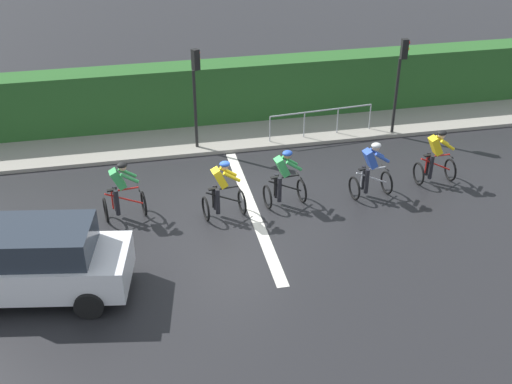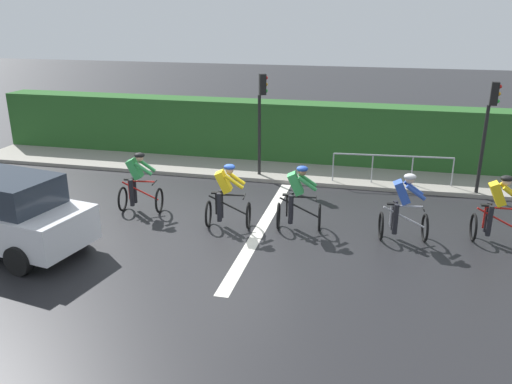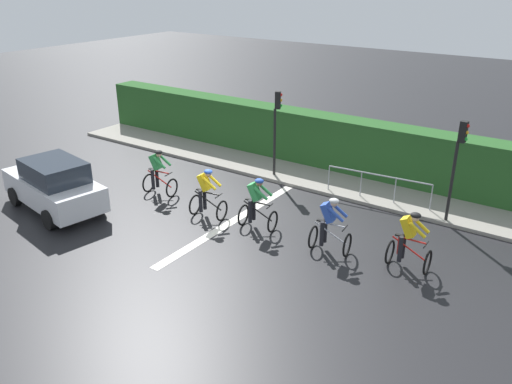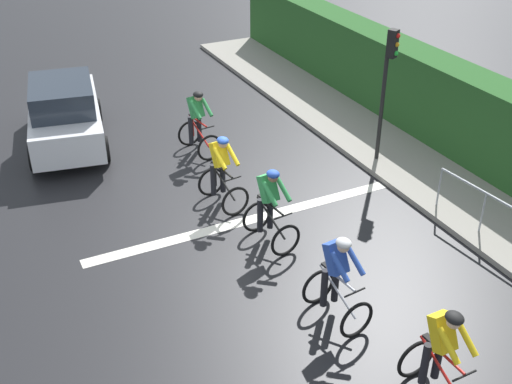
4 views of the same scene
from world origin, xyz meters
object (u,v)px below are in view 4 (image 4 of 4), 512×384
cyclist_second (337,280)px  cyclist_trailing (198,123)px  cyclist_lead (441,357)px  car_white (65,113)px  cyclist_fourth (222,172)px  cyclist_mid (270,208)px  pedestrian_railing_kerbside (509,216)px  traffic_light_near_crossing (387,77)px

cyclist_second → cyclist_trailing: same height
cyclist_lead → car_white: bearing=-74.6°
cyclist_fourth → car_white: size_ratio=0.38×
cyclist_mid → cyclist_trailing: 4.37m
pedestrian_railing_kerbside → traffic_light_near_crossing: bearing=-90.0°
cyclist_lead → cyclist_trailing: (0.12, -9.00, 0.00)m
cyclist_mid → pedestrian_railing_kerbside: (-3.97, 2.29, -0.01)m
cyclist_mid → cyclist_lead: bearing=94.2°
cyclist_second → cyclist_fourth: 4.26m
traffic_light_near_crossing → cyclist_fourth: bearing=1.3°
cyclist_mid → cyclist_trailing: (-0.22, -4.36, 0.00)m
cyclist_fourth → traffic_light_near_crossing: traffic_light_near_crossing is taller
cyclist_mid → cyclist_fourth: (0.27, -1.75, 0.00)m
traffic_light_near_crossing → cyclist_trailing: bearing=-34.0°
cyclist_second → traffic_light_near_crossing: traffic_light_near_crossing is taller
traffic_light_near_crossing → car_white: bearing=-33.7°
cyclist_second → car_white: size_ratio=0.38×
cyclist_mid → traffic_light_near_crossing: (-3.97, -1.84, 1.43)m
car_white → traffic_light_near_crossing: 8.07m
cyclist_lead → cyclist_mid: 4.65m
cyclist_second → car_white: car_white is taller
car_white → cyclist_lead: bearing=105.4°
cyclist_second → cyclist_lead: bearing=100.2°
cyclist_mid → cyclist_fourth: same height
cyclist_second → cyclist_trailing: (-0.27, -6.87, 0.00)m
cyclist_fourth → car_white: 5.11m
cyclist_mid → traffic_light_near_crossing: traffic_light_near_crossing is taller
pedestrian_railing_kerbside → cyclist_trailing: bearing=-60.6°
car_white → cyclist_mid: bearing=113.0°
cyclist_second → cyclist_trailing: bearing=-92.2°
cyclist_second → pedestrian_railing_kerbside: size_ratio=0.46×
cyclist_lead → pedestrian_railing_kerbside: (-3.63, -2.35, -0.01)m
cyclist_fourth → pedestrian_railing_kerbside: bearing=136.4°
cyclist_trailing → cyclist_fourth: bearing=79.4°
car_white → pedestrian_railing_kerbside: car_white is taller
cyclist_mid → pedestrian_railing_kerbside: cyclist_mid is taller
cyclist_lead → cyclist_fourth: size_ratio=1.00×
cyclist_mid → cyclist_fourth: 1.77m
cyclist_lead → cyclist_fourth: same height
cyclist_mid → pedestrian_railing_kerbside: bearing=150.0°
traffic_light_near_crossing → pedestrian_railing_kerbside: bearing=90.0°
cyclist_lead → pedestrian_railing_kerbside: 4.32m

